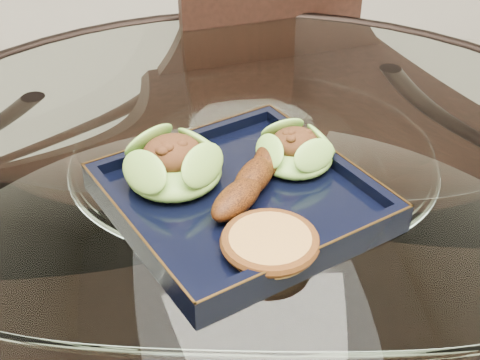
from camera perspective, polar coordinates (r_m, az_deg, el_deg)
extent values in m
cylinder|color=white|center=(0.81, 1.11, -0.55)|extent=(1.10, 1.10, 0.01)
torus|color=black|center=(0.81, 1.11, -0.55)|extent=(1.13, 1.13, 0.02)
cylinder|color=black|center=(1.33, 10.58, -5.75)|extent=(0.04, 0.04, 0.75)
cylinder|color=black|center=(1.27, -14.22, -8.56)|extent=(0.04, 0.04, 0.75)
cube|color=black|center=(1.32, 4.95, -3.02)|extent=(0.42, 0.42, 0.04)
cube|color=black|center=(1.33, 2.69, 9.42)|extent=(0.35, 0.08, 0.41)
cylinder|color=black|center=(1.43, 13.06, -12.35)|extent=(0.03, 0.03, 0.40)
cylinder|color=black|center=(1.54, -3.26, -7.05)|extent=(0.03, 0.03, 0.40)
cylinder|color=black|center=(1.63, 7.65, -4.64)|extent=(0.03, 0.03, 0.40)
cube|color=black|center=(0.76, 0.00, -1.84)|extent=(0.35, 0.35, 0.02)
ellipsoid|color=#60922A|center=(0.77, -5.68, 1.14)|extent=(0.14, 0.14, 0.04)
ellipsoid|color=#508D29|center=(0.80, 4.73, 2.35)|extent=(0.10, 0.10, 0.03)
ellipsoid|color=#592609|center=(0.76, 1.22, 0.29)|extent=(0.13, 0.16, 0.03)
cylinder|color=#AC7639|center=(0.68, 2.58, -5.42)|extent=(0.11, 0.11, 0.02)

